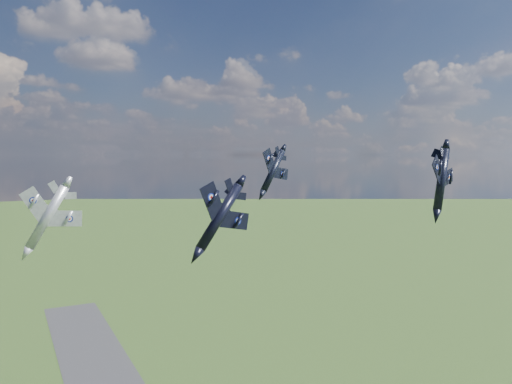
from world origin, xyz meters
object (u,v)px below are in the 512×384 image
jet_high_navy (273,171)px  jet_left_silver (47,217)px  jet_right_navy (441,179)px  jet_lead_navy (220,217)px

jet_high_navy → jet_left_silver: (-44.66, -20.45, -4.75)m
jet_right_navy → jet_left_silver: bearing=141.6°
jet_lead_navy → jet_left_silver: bearing=131.5°
jet_right_navy → jet_lead_navy: bearing=154.4°
jet_lead_navy → jet_right_navy: bearing=-15.5°
jet_right_navy → jet_high_navy: bearing=82.1°
jet_high_navy → jet_left_silver: size_ratio=1.12×
jet_right_navy → jet_high_navy: (-9.46, 35.57, 0.43)m
jet_right_navy → jet_left_silver: jet_right_navy is taller
jet_lead_navy → jet_right_navy: size_ratio=0.98×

